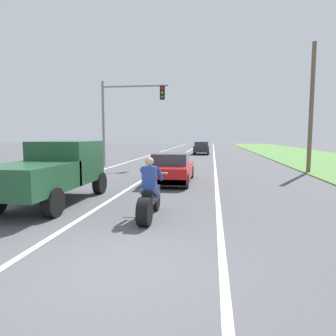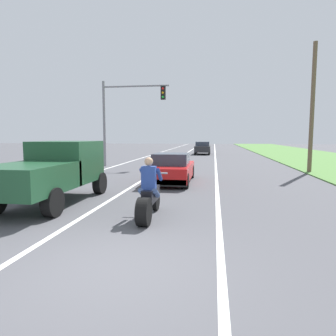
{
  "view_description": "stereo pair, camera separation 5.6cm",
  "coord_description": "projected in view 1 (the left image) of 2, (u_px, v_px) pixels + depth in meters",
  "views": [
    {
      "loc": [
        1.59,
        -4.52,
        2.16
      ],
      "look_at": [
        0.0,
        6.23,
        1.0
      ],
      "focal_mm": 32.05,
      "sensor_mm": 36.0,
      "label": 1
    },
    {
      "loc": [
        1.65,
        -4.51,
        2.16
      ],
      "look_at": [
        0.0,
        6.23,
        1.0
      ],
      "focal_mm": 32.05,
      "sensor_mm": 36.0,
      "label": 2
    }
  ],
  "objects": [
    {
      "name": "sports_car_red",
      "position": [
        171.0,
        169.0,
        13.98
      ],
      "size": [
        1.84,
        4.3,
        1.37
      ],
      "color": "red",
      "rests_on": "ground"
    },
    {
      "name": "lane_stripe_centre_dashed",
      "position": [
        171.0,
        162.0,
        24.84
      ],
      "size": [
        0.14,
        120.0,
        0.01
      ],
      "primitive_type": "cube",
      "color": "white",
      "rests_on": "ground"
    },
    {
      "name": "lane_stripe_right_solid",
      "position": [
        215.0,
        163.0,
        24.31
      ],
      "size": [
        0.14,
        120.0,
        0.01
      ],
      "primitive_type": "cube",
      "color": "white",
      "rests_on": "ground"
    },
    {
      "name": "utility_pole_roadside",
      "position": [
        311.0,
        109.0,
        17.44
      ],
      "size": [
        0.24,
        0.24,
        7.51
      ],
      "primitive_type": "cylinder",
      "color": "brown",
      "rests_on": "ground"
    },
    {
      "name": "ground_plane",
      "position": [
        112.0,
        269.0,
        4.9
      ],
      "size": [
        160.0,
        160.0,
        0.0
      ],
      "primitive_type": "plane",
      "color": "#4C4C51"
    },
    {
      "name": "pickup_truck_left_lane_dark_green",
      "position": [
        53.0,
        169.0,
        9.6
      ],
      "size": [
        2.02,
        4.8,
        1.98
      ],
      "color": "#1E4C2D",
      "rests_on": "ground"
    },
    {
      "name": "traffic_light_mast_near",
      "position": [
        123.0,
        110.0,
        21.01
      ],
      "size": [
        4.76,
        0.34,
        6.0
      ],
      "color": "gray",
      "rests_on": "ground"
    },
    {
      "name": "distant_car_far_ahead",
      "position": [
        201.0,
        148.0,
        35.61
      ],
      "size": [
        1.8,
        4.0,
        1.5
      ],
      "color": "#262628",
      "rests_on": "ground"
    },
    {
      "name": "lane_stripe_left_solid",
      "position": [
        129.0,
        162.0,
        25.36
      ],
      "size": [
        0.14,
        120.0,
        0.01
      ],
      "primitive_type": "cube",
      "color": "white",
      "rests_on": "ground"
    },
    {
      "name": "motorcycle_with_rider",
      "position": [
        150.0,
        197.0,
        7.75
      ],
      "size": [
        0.7,
        2.21,
        1.62
      ],
      "color": "black",
      "rests_on": "ground"
    }
  ]
}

